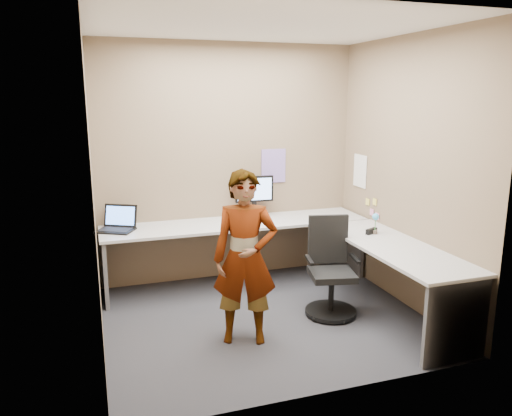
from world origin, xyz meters
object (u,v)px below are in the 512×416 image
object	(u,v)px
office_chair	(330,276)
person	(245,258)
desk	(293,245)
monitor	(254,191)

from	to	relation	value
office_chair	person	world-z (taller)	person
person	desk	bearing A→B (deg)	62.75
monitor	person	world-z (taller)	person
monitor	office_chair	xyz separation A→B (m)	(0.39, -1.20, -0.65)
desk	office_chair	size ratio (longest dim) A/B	3.14
person	office_chair	bearing A→B (deg)	34.67
desk	monitor	size ratio (longest dim) A/B	6.61
desk	person	distance (m)	1.05
desk	monitor	world-z (taller)	monitor
office_chair	person	xyz separation A→B (m)	(-0.96, -0.28, 0.37)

